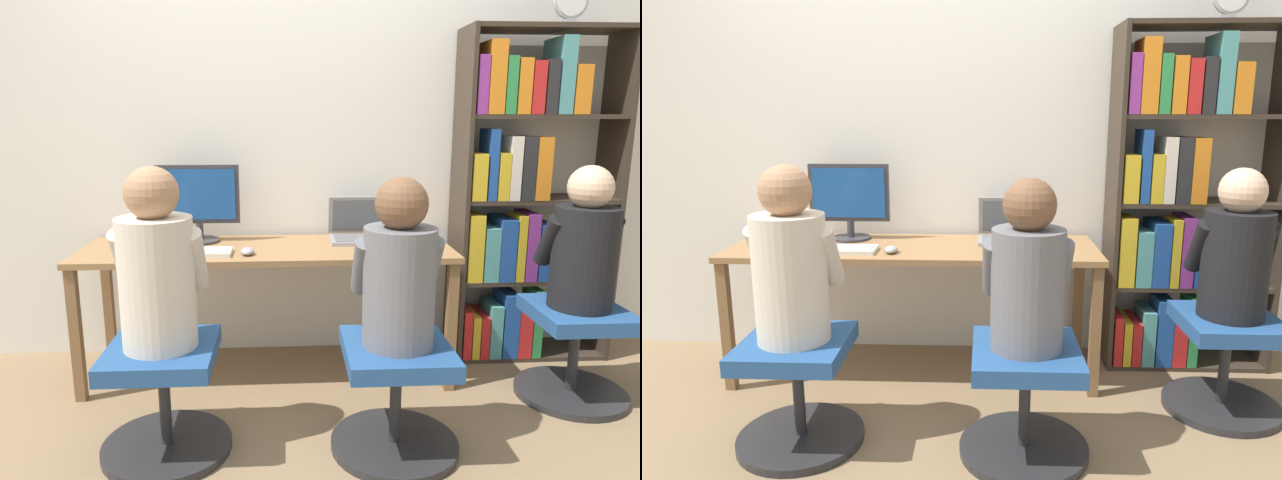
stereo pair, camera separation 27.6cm
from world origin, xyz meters
TOP-DOWN VIEW (x-y plane):
  - ground_plane at (0.00, 0.00)m, footprint 14.00×14.00m
  - wall_back at (0.00, 0.66)m, footprint 10.00×0.05m
  - desk at (0.00, 0.30)m, footprint 1.92×0.60m
  - desktop_monitor at (-0.37, 0.45)m, footprint 0.44×0.21m
  - laptop at (0.53, 0.43)m, footprint 0.38×0.27m
  - keyboard at (-0.40, 0.15)m, footprint 0.45×0.16m
  - computer_mouse_by_keyboard at (-0.09, 0.13)m, footprint 0.07×0.10m
  - office_chair_left at (-0.41, -0.42)m, footprint 0.54×0.54m
  - office_chair_right at (0.54, -0.47)m, footprint 0.54×0.54m
  - person_at_monitor at (-0.41, -0.42)m, footprint 0.36×0.33m
  - person_at_laptop at (0.54, -0.46)m, footprint 0.36×0.32m
  - bookshelf at (1.39, 0.44)m, footprint 0.88×0.31m
  - desk_clock at (1.56, 0.38)m, footprint 0.17×0.03m
  - office_chair_side at (1.51, -0.07)m, footprint 0.54×0.54m
  - person_near_shelf at (1.51, -0.06)m, footprint 0.36×0.32m

SIDE VIEW (x-z plane):
  - ground_plane at x=0.00m, z-range 0.00..0.00m
  - office_chair_left at x=-0.41m, z-range 0.02..0.49m
  - office_chair_right at x=0.54m, z-range 0.02..0.49m
  - office_chair_side at x=1.51m, z-range 0.02..0.49m
  - desk at x=0.00m, z-range 0.28..0.98m
  - keyboard at x=-0.40m, z-range 0.70..0.73m
  - computer_mouse_by_keyboard at x=-0.09m, z-range 0.70..0.74m
  - laptop at x=0.53m, z-range 0.64..0.87m
  - person_near_shelf at x=1.51m, z-range 0.43..1.11m
  - person_at_laptop at x=0.54m, z-range 0.43..1.11m
  - person_at_monitor at x=-0.41m, z-range 0.43..1.15m
  - bookshelf at x=1.39m, z-range -0.03..1.80m
  - desktop_monitor at x=-0.37m, z-range 0.71..1.12m
  - wall_back at x=0.00m, z-range 0.00..2.60m
  - desk_clock at x=1.56m, z-range 1.84..2.03m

